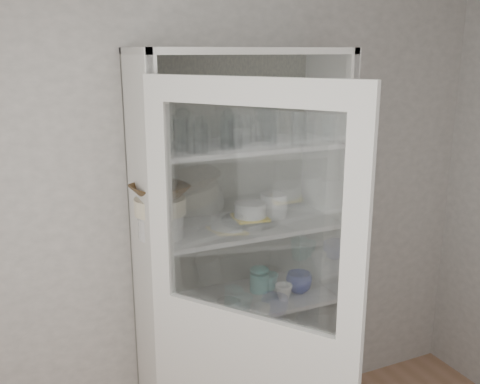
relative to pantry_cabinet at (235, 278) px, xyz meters
name	(u,v)px	position (x,y,z in m)	size (l,w,h in m)	color
wall_back	(186,209)	(-0.20, 0.16, 0.36)	(3.60, 0.02, 2.60)	#A7A49F
pantry_cabinet	(235,278)	(0.00, 0.00, 0.00)	(1.00, 0.45, 2.10)	silver
cupboard_door	(248,366)	(-0.23, -0.65, -0.07)	(0.56, 0.75, 2.00)	silver
tumbler_0	(164,139)	(-0.41, -0.19, 0.79)	(0.07, 0.07, 0.13)	silver
tumbler_1	(201,138)	(-0.26, -0.22, 0.79)	(0.07, 0.07, 0.13)	silver
tumbler_2	(195,134)	(-0.28, -0.20, 0.80)	(0.08, 0.08, 0.16)	silver
tumbler_3	(227,135)	(-0.12, -0.18, 0.78)	(0.06, 0.06, 0.13)	silver
tumbler_4	(269,129)	(0.10, -0.17, 0.80)	(0.07, 0.07, 0.15)	silver
tumbler_5	(329,128)	(0.41, -0.19, 0.78)	(0.06, 0.06, 0.13)	silver
tumbler_6	(299,129)	(0.23, -0.21, 0.79)	(0.07, 0.07, 0.15)	silver
tumbler_7	(166,132)	(-0.36, -0.06, 0.80)	(0.08, 0.08, 0.15)	silver
tumbler_8	(157,134)	(-0.41, -0.09, 0.79)	(0.07, 0.07, 0.14)	silver
tumbler_9	(232,128)	(-0.05, -0.08, 0.80)	(0.08, 0.08, 0.16)	silver
tumbler_10	(245,130)	(0.02, -0.08, 0.79)	(0.07, 0.07, 0.13)	silver
tumbler_11	(263,125)	(0.13, -0.04, 0.80)	(0.08, 0.08, 0.16)	silver
goblet_0	(183,124)	(-0.24, 0.06, 0.81)	(0.08, 0.08, 0.18)	silver
goblet_1	(228,124)	(-0.03, 0.01, 0.81)	(0.08, 0.08, 0.17)	silver
goblet_2	(263,122)	(0.18, 0.05, 0.80)	(0.07, 0.07, 0.16)	silver
goblet_3	(273,120)	(0.22, 0.03, 0.81)	(0.08, 0.08, 0.17)	silver
plate_stack_front	(161,225)	(-0.41, -0.09, 0.38)	(0.21, 0.21, 0.11)	silver
plate_stack_back	(160,218)	(-0.38, 0.03, 0.37)	(0.21, 0.21, 0.10)	silver
cream_bowl	(160,206)	(-0.41, -0.09, 0.47)	(0.23, 0.23, 0.07)	beige
terracotta_bowl	(160,191)	(-0.41, -0.09, 0.54)	(0.25, 0.25, 0.06)	#4A2F16
glass_platter	(250,220)	(0.06, -0.06, 0.33)	(0.29, 0.29, 0.02)	silver
yellow_trivet	(250,217)	(0.06, -0.06, 0.34)	(0.16, 0.16, 0.01)	yellow
white_ramekin	(250,210)	(0.06, -0.06, 0.38)	(0.16, 0.16, 0.07)	silver
grey_bowl_stack	(274,205)	(0.20, -0.03, 0.38)	(0.14, 0.14, 0.12)	silver
mug_blue	(299,282)	(0.31, -0.13, -0.03)	(0.13, 0.13, 0.10)	navy
mug_teal	(270,282)	(0.18, -0.04, -0.04)	(0.09, 0.09, 0.09)	teal
mug_white	(284,292)	(0.19, -0.18, -0.04)	(0.09, 0.09, 0.08)	silver
teal_jar	(259,280)	(0.12, -0.03, -0.02)	(0.10, 0.10, 0.12)	teal
measuring_cups	(227,304)	(-0.11, -0.14, -0.06)	(0.10, 0.10, 0.04)	silver
white_canister	(163,297)	(-0.40, -0.04, -0.01)	(0.12, 0.12, 0.14)	silver
cream_dish	(229,365)	(-0.07, -0.08, -0.44)	(0.24, 0.24, 0.07)	beige
tin_box	(276,354)	(0.21, -0.08, -0.45)	(0.18, 0.13, 0.06)	#969697
tumbler_12	(181,135)	(-0.31, -0.12, 0.79)	(0.07, 0.07, 0.13)	silver
tumbler_13	(236,134)	(-0.07, -0.18, 0.78)	(0.06, 0.06, 0.13)	silver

